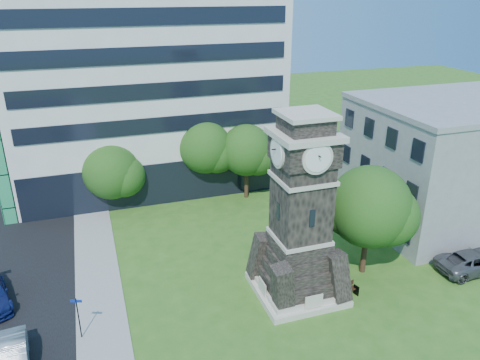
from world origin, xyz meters
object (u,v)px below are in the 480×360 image
object	(u,v)px
clock_tower	(300,221)
car_street_mid	(12,359)
car_east_lot	(474,261)
street_sign	(78,314)
park_bench	(345,290)

from	to	relation	value
clock_tower	car_street_mid	world-z (taller)	clock_tower
car_east_lot	street_sign	size ratio (longest dim) A/B	1.99
car_east_lot	park_bench	xyz separation A→B (m)	(-10.23, 0.23, -0.28)
car_street_mid	park_bench	bearing A→B (deg)	-6.15
park_bench	clock_tower	bearing A→B (deg)	136.34
clock_tower	park_bench	xyz separation A→B (m)	(2.74, -1.52, -4.80)
car_street_mid	park_bench	size ratio (longest dim) A/B	2.61
car_street_mid	car_east_lot	distance (m)	30.11
clock_tower	street_sign	bearing A→B (deg)	-179.48
car_street_mid	car_east_lot	xyz separation A→B (m)	(30.11, -0.16, 0.00)
car_street_mid	park_bench	distance (m)	19.88
car_east_lot	street_sign	xyz separation A→B (m)	(-26.65, 1.63, 0.96)
car_street_mid	car_east_lot	world-z (taller)	car_east_lot
car_street_mid	street_sign	bearing A→B (deg)	16.67
car_east_lot	park_bench	size ratio (longest dim) A/B	3.11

